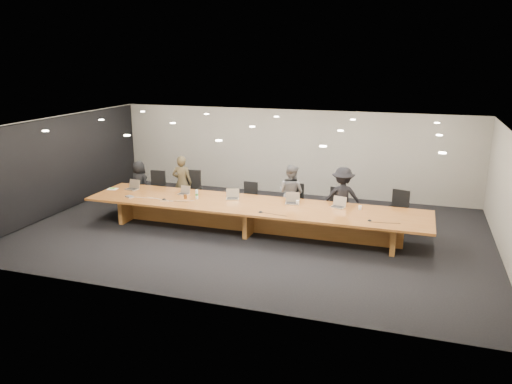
% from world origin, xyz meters
% --- Properties ---
extents(ground, '(12.00, 12.00, 0.00)m').
position_xyz_m(ground, '(0.00, 0.00, 0.00)').
color(ground, black).
rests_on(ground, ground).
extents(back_wall, '(12.00, 0.02, 2.80)m').
position_xyz_m(back_wall, '(0.00, 4.00, 1.40)').
color(back_wall, '#AFAB9F').
rests_on(back_wall, ground).
extents(left_wall_panel, '(0.08, 7.84, 2.74)m').
position_xyz_m(left_wall_panel, '(-5.94, 0.00, 1.37)').
color(left_wall_panel, black).
rests_on(left_wall_panel, ground).
extents(conference_table, '(9.00, 1.80, 0.75)m').
position_xyz_m(conference_table, '(0.00, 0.00, 0.52)').
color(conference_table, brown).
rests_on(conference_table, ground).
extents(chair_far_left, '(0.61, 0.61, 1.11)m').
position_xyz_m(chair_far_left, '(-3.52, 1.21, 0.56)').
color(chair_far_left, black).
rests_on(chair_far_left, ground).
extents(chair_left, '(0.65, 0.65, 1.20)m').
position_xyz_m(chair_left, '(-2.37, 1.24, 0.60)').
color(chair_left, black).
rests_on(chair_left, ground).
extents(chair_mid_left, '(0.51, 0.51, 1.00)m').
position_xyz_m(chair_mid_left, '(-0.52, 1.20, 0.50)').
color(chair_mid_left, black).
rests_on(chair_mid_left, ground).
extents(chair_mid_right, '(0.60, 0.60, 1.07)m').
position_xyz_m(chair_mid_right, '(0.85, 1.15, 0.53)').
color(chair_mid_right, black).
rests_on(chair_mid_right, ground).
extents(chair_right, '(0.66, 0.66, 1.02)m').
position_xyz_m(chair_right, '(1.92, 1.23, 0.51)').
color(chair_right, black).
rests_on(chair_right, ground).
extents(chair_far_right, '(0.68, 0.68, 1.09)m').
position_xyz_m(chair_far_right, '(3.60, 1.27, 0.54)').
color(chair_far_right, black).
rests_on(chair_far_right, ground).
extents(person_a, '(0.76, 0.59, 1.39)m').
position_xyz_m(person_a, '(-4.07, 1.21, 0.69)').
color(person_a, black).
rests_on(person_a, ground).
extents(person_b, '(0.65, 0.48, 1.64)m').
position_xyz_m(person_b, '(-2.64, 1.25, 0.82)').
color(person_b, '#3B3320').
rests_on(person_b, ground).
extents(person_c, '(0.94, 0.84, 1.60)m').
position_xyz_m(person_c, '(0.73, 1.19, 0.80)').
color(person_c, '#5B5B5E').
rests_on(person_c, ground).
extents(person_d, '(1.14, 0.76, 1.64)m').
position_xyz_m(person_d, '(2.16, 1.14, 0.82)').
color(person_d, black).
rests_on(person_d, ground).
extents(laptop_a, '(0.40, 0.32, 0.28)m').
position_xyz_m(laptop_a, '(-3.77, 0.30, 0.89)').
color(laptop_a, '#C1AE93').
rests_on(laptop_a, conference_table).
extents(laptop_b, '(0.33, 0.26, 0.24)m').
position_xyz_m(laptop_b, '(-2.13, 0.30, 0.87)').
color(laptop_b, '#C6B197').
rests_on(laptop_b, conference_table).
extents(laptop_c, '(0.41, 0.34, 0.27)m').
position_xyz_m(laptop_c, '(-0.66, 0.29, 0.89)').
color(laptop_c, tan).
rests_on(laptop_c, conference_table).
extents(laptop_d, '(0.41, 0.33, 0.29)m').
position_xyz_m(laptop_d, '(0.98, 0.35, 0.89)').
color(laptop_d, tan).
rests_on(laptop_d, conference_table).
extents(laptop_e, '(0.40, 0.34, 0.28)m').
position_xyz_m(laptop_e, '(2.15, 0.40, 0.89)').
color(laptop_e, '#C8B298').
rests_on(laptop_e, conference_table).
extents(water_bottle, '(0.09, 0.09, 0.24)m').
position_xyz_m(water_bottle, '(-1.58, 0.01, 0.87)').
color(water_bottle, silver).
rests_on(water_bottle, conference_table).
extents(amber_mug, '(0.10, 0.10, 0.11)m').
position_xyz_m(amber_mug, '(-1.89, -0.06, 0.81)').
color(amber_mug, brown).
rests_on(amber_mug, conference_table).
extents(paper_cup_near, '(0.11, 0.11, 0.10)m').
position_xyz_m(paper_cup_near, '(1.12, 0.36, 0.80)').
color(paper_cup_near, white).
rests_on(paper_cup_near, conference_table).
extents(paper_cup_far, '(0.10, 0.10, 0.10)m').
position_xyz_m(paper_cup_far, '(2.72, 0.38, 0.80)').
color(paper_cup_far, white).
rests_on(paper_cup_far, conference_table).
extents(notepad, '(0.31, 0.27, 0.02)m').
position_xyz_m(notepad, '(-4.32, 0.16, 0.76)').
color(notepad, white).
rests_on(notepad, conference_table).
extents(lime_gadget, '(0.15, 0.10, 0.02)m').
position_xyz_m(lime_gadget, '(-4.32, 0.17, 0.78)').
color(lime_gadget, '#5CD438').
rests_on(lime_gadget, notepad).
extents(av_box, '(0.25, 0.22, 0.03)m').
position_xyz_m(av_box, '(-3.41, -0.41, 0.77)').
color(av_box, '#B8B8BD').
rests_on(av_box, conference_table).
extents(mic_left, '(0.16, 0.16, 0.03)m').
position_xyz_m(mic_left, '(-2.39, -0.33, 0.77)').
color(mic_left, black).
rests_on(mic_left, conference_table).
extents(mic_center, '(0.16, 0.16, 0.03)m').
position_xyz_m(mic_center, '(0.42, -0.60, 0.77)').
color(mic_center, black).
rests_on(mic_center, conference_table).
extents(mic_right, '(0.14, 0.14, 0.03)m').
position_xyz_m(mic_right, '(3.04, -0.42, 0.76)').
color(mic_right, black).
rests_on(mic_right, conference_table).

